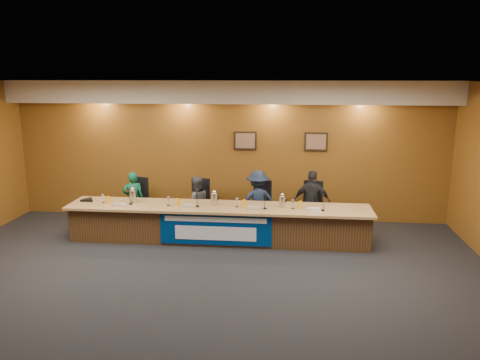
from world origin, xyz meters
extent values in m
plane|color=black|center=(0.00, 0.00, 0.00)|extent=(10.00, 10.00, 0.00)
cube|color=silver|center=(0.00, 0.00, 3.20)|extent=(10.00, 8.00, 0.04)
cube|color=brown|center=(0.00, 4.00, 1.60)|extent=(10.00, 0.04, 3.20)
cube|color=beige|center=(0.00, 3.75, 2.95)|extent=(10.00, 0.50, 0.50)
cube|color=#492E17|center=(0.00, 2.40, 0.35)|extent=(6.00, 0.80, 0.70)
cube|color=#A27949|center=(0.00, 2.35, 0.72)|extent=(6.10, 0.95, 0.05)
cube|color=navy|center=(0.00, 1.99, 0.38)|extent=(2.20, 0.02, 0.65)
cube|color=silver|center=(0.00, 1.97, 0.58)|extent=(2.00, 0.01, 0.10)
cube|color=silver|center=(0.00, 1.97, 0.30)|extent=(1.60, 0.01, 0.28)
cube|color=black|center=(0.40, 3.97, 1.85)|extent=(0.52, 0.04, 0.42)
cube|color=black|center=(2.00, 3.97, 1.85)|extent=(0.52, 0.04, 0.42)
imported|color=#0D4E35|center=(-2.00, 3.09, 0.63)|extent=(0.53, 0.42, 1.25)
imported|color=#47484B|center=(-0.59, 3.09, 0.59)|extent=(0.70, 0.63, 1.18)
imported|color=#141F34|center=(0.75, 3.09, 0.67)|extent=(0.96, 0.69, 1.34)
imported|color=black|center=(1.91, 3.09, 0.68)|extent=(0.85, 0.48, 1.36)
cube|color=black|center=(-2.00, 3.19, 0.48)|extent=(0.58, 0.58, 0.08)
cube|color=black|center=(-0.59, 3.19, 0.48)|extent=(0.56, 0.56, 0.08)
cube|color=black|center=(0.75, 3.19, 0.48)|extent=(0.63, 0.63, 0.08)
cube|color=black|center=(1.91, 3.19, 0.48)|extent=(0.55, 0.55, 0.08)
cube|color=white|center=(-1.99, 2.09, 0.80)|extent=(0.24, 0.08, 0.10)
cylinder|color=black|center=(-1.79, 2.29, 0.76)|extent=(0.07, 0.07, 0.02)
cylinder|color=#FFA805|center=(-2.26, 2.30, 0.82)|extent=(0.06, 0.06, 0.15)
cylinder|color=silver|center=(-2.38, 2.33, 0.84)|extent=(0.08, 0.08, 0.18)
cube|color=white|center=(-0.56, 2.14, 0.80)|extent=(0.24, 0.08, 0.10)
cylinder|color=black|center=(-0.40, 2.26, 0.76)|extent=(0.07, 0.07, 0.02)
cylinder|color=#FFA805|center=(-0.81, 2.29, 0.82)|extent=(0.06, 0.06, 0.15)
cylinder|color=silver|center=(-1.00, 2.27, 0.84)|extent=(0.08, 0.08, 0.18)
cube|color=white|center=(0.73, 2.12, 0.80)|extent=(0.24, 0.08, 0.10)
cylinder|color=black|center=(0.95, 2.23, 0.76)|extent=(0.07, 0.07, 0.02)
cylinder|color=#FFA805|center=(0.53, 2.33, 0.82)|extent=(0.06, 0.06, 0.15)
cylinder|color=silver|center=(0.39, 2.32, 0.84)|extent=(0.08, 0.08, 0.18)
cube|color=white|center=(1.89, 2.13, 0.80)|extent=(0.24, 0.08, 0.10)
cylinder|color=black|center=(2.07, 2.21, 0.76)|extent=(0.07, 0.07, 0.02)
cylinder|color=#FFA805|center=(1.64, 2.33, 0.82)|extent=(0.06, 0.06, 0.15)
cylinder|color=silver|center=(1.49, 2.30, 0.84)|extent=(0.08, 0.08, 0.18)
cylinder|color=silver|center=(-1.77, 2.42, 0.88)|extent=(0.13, 0.13, 0.26)
cylinder|color=silver|center=(-0.08, 2.40, 0.87)|extent=(0.13, 0.13, 0.25)
cylinder|color=silver|center=(1.28, 2.36, 0.87)|extent=(0.12, 0.12, 0.23)
cylinder|color=black|center=(-2.75, 2.44, 0.78)|extent=(0.32, 0.32, 0.05)
cube|color=white|center=(1.92, 2.27, 0.75)|extent=(0.26, 0.33, 0.01)
camera|label=1|loc=(1.36, -6.59, 3.33)|focal=35.00mm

